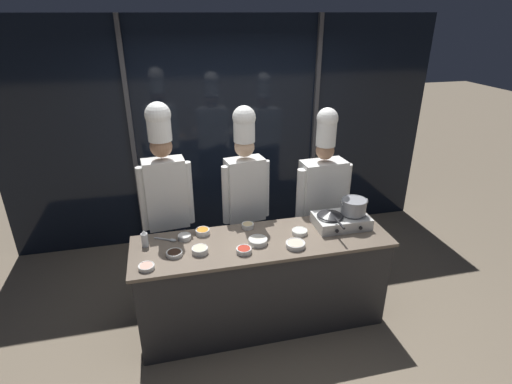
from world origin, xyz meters
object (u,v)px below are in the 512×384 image
serving_spoon_slotted (169,240)px  prep_bowl_garlic (258,241)px  stock_pot (354,206)px  frying_pan (330,214)px  prep_bowl_shrimp (146,267)px  chef_head (165,188)px  chef_line (322,190)px  prep_bowl_bean_sprouts (300,231)px  prep_bowl_noodles (200,250)px  squeeze_bottle_clear (145,239)px  chef_sous (245,185)px  prep_bowl_soy_glaze (174,253)px  prep_bowl_rice (184,237)px  portable_stove (341,220)px  prep_bowl_ginger (248,225)px  prep_bowl_carrots (203,231)px  prep_bowl_chicken (295,244)px  prep_bowl_chili_flakes (244,250)px

serving_spoon_slotted → prep_bowl_garlic: bearing=-17.1°
stock_pot → frying_pan: bearing=-178.8°
prep_bowl_garlic → prep_bowl_shrimp: bearing=-170.2°
chef_head → chef_line: bearing=172.8°
serving_spoon_slotted → prep_bowl_bean_sprouts: bearing=-7.6°
prep_bowl_noodles → prep_bowl_shrimp: prep_bowl_noodles is taller
squeeze_bottle_clear → chef_sous: 1.09m
squeeze_bottle_clear → serving_spoon_slotted: size_ratio=0.77×
prep_bowl_soy_glaze → prep_bowl_rice: 0.26m
prep_bowl_garlic → prep_bowl_rice: size_ratio=1.43×
portable_stove → prep_bowl_garlic: size_ratio=2.98×
stock_pot → prep_bowl_noodles: 1.45m
prep_bowl_garlic → prep_bowl_ginger: bearing=95.3°
prep_bowl_carrots → portable_stove: bearing=-6.5°
prep_bowl_garlic → chef_sous: 0.69m
prep_bowl_noodles → prep_bowl_chicken: bearing=-6.8°
prep_bowl_rice → prep_bowl_shrimp: size_ratio=0.92×
portable_stove → prep_bowl_noodles: portable_stove is taller
prep_bowl_soy_glaze → prep_bowl_chili_flakes: bearing=-9.2°
prep_bowl_shrimp → prep_bowl_noodles: bearing=16.9°
prep_bowl_shrimp → chef_head: (0.19, 0.78, 0.32)m
prep_bowl_ginger → prep_bowl_bean_sprouts: 0.48m
stock_pot → prep_bowl_shrimp: 1.89m
prep_bowl_bean_sprouts → serving_spoon_slotted: size_ratio=0.71×
squeeze_bottle_clear → prep_bowl_shrimp: size_ratio=1.22×
prep_bowl_noodles → prep_bowl_chili_flakes: 0.36m
portable_stove → prep_bowl_ginger: 0.87m
prep_bowl_carrots → prep_bowl_rice: 0.17m
prep_bowl_noodles → prep_bowl_bean_sprouts: 0.91m
prep_bowl_ginger → chef_line: 0.90m
prep_bowl_carrots → prep_bowl_chili_flakes: (0.30, -0.38, -0.00)m
prep_bowl_carrots → prep_bowl_ginger: bearing=2.6°
prep_bowl_chicken → prep_bowl_noodles: 0.80m
prep_bowl_soy_glaze → chef_head: bearing=92.2°
prep_bowl_shrimp → prep_bowl_chili_flakes: bearing=3.6°
stock_pot → prep_bowl_soy_glaze: (-1.64, -0.15, -0.17)m
prep_bowl_shrimp → serving_spoon_slotted: bearing=64.2°
frying_pan → prep_bowl_ginger: 0.76m
prep_bowl_soy_glaze → chef_sous: bearing=42.1°
prep_bowl_carrots → prep_bowl_chicken: prep_bowl_carrots is taller
stock_pot → prep_bowl_garlic: bearing=-172.4°
chef_sous → squeeze_bottle_clear: bearing=16.4°
prep_bowl_chicken → prep_bowl_bean_sprouts: size_ratio=1.19×
prep_bowl_shrimp → chef_head: 0.86m
prep_bowl_rice → serving_spoon_slotted: prep_bowl_rice is taller
prep_bowl_soy_glaze → prep_bowl_noodles: prep_bowl_noodles is taller
prep_bowl_garlic → chef_head: 1.01m
squeeze_bottle_clear → prep_bowl_ginger: (0.91, 0.11, -0.05)m
prep_bowl_noodles → chef_sous: 0.89m
prep_bowl_rice → serving_spoon_slotted: bearing=176.2°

